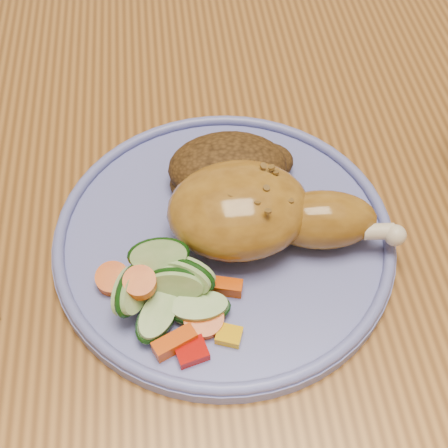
# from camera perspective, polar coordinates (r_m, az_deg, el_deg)

# --- Properties ---
(ground) EXTENTS (4.00, 4.00, 0.00)m
(ground) POSITION_cam_1_polar(r_m,az_deg,el_deg) (1.26, 3.55, -19.61)
(ground) COLOR brown
(ground) RESTS_ON ground
(dining_table) EXTENTS (0.90, 1.40, 0.75)m
(dining_table) POSITION_cam_1_polar(r_m,az_deg,el_deg) (0.66, 6.38, -1.19)
(dining_table) COLOR #925C27
(dining_table) RESTS_ON ground
(chair_far) EXTENTS (0.42, 0.42, 0.91)m
(chair_far) POSITION_cam_1_polar(r_m,az_deg,el_deg) (1.23, 0.20, 17.62)
(chair_far) COLOR #4C2D16
(chair_far) RESTS_ON ground
(plate) EXTENTS (0.29, 0.29, 0.01)m
(plate) POSITION_cam_1_polar(r_m,az_deg,el_deg) (0.54, 0.00, -1.36)
(plate) COLOR #6068B0
(plate) RESTS_ON dining_table
(plate_rim) EXTENTS (0.29, 0.29, 0.01)m
(plate_rim) POSITION_cam_1_polar(r_m,az_deg,el_deg) (0.53, 0.00, -0.66)
(plate_rim) COLOR #6068B0
(plate_rim) RESTS_ON plate
(chicken_leg) EXTENTS (0.19, 0.10, 0.06)m
(chicken_leg) POSITION_cam_1_polar(r_m,az_deg,el_deg) (0.52, 3.23, 1.09)
(chicken_leg) COLOR #996820
(chicken_leg) RESTS_ON plate
(rice_pilaf) EXTENTS (0.12, 0.08, 0.05)m
(rice_pilaf) POSITION_cam_1_polar(r_m,az_deg,el_deg) (0.56, 0.55, 5.19)
(rice_pilaf) COLOR #442B11
(rice_pilaf) RESTS_ON plate
(vegetable_pile) EXTENTS (0.12, 0.10, 0.05)m
(vegetable_pile) POSITION_cam_1_polar(r_m,az_deg,el_deg) (0.49, -5.22, -6.08)
(vegetable_pile) COLOR #A50A05
(vegetable_pile) RESTS_ON plate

